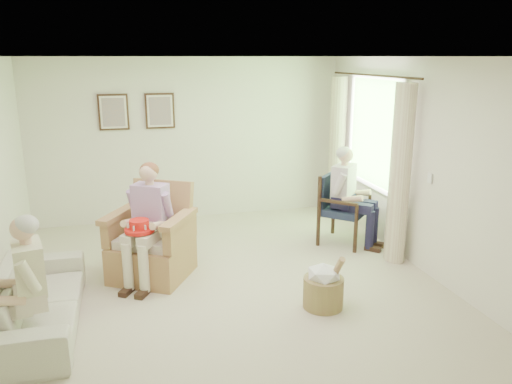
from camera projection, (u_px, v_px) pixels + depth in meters
floor at (224, 287)px, 5.83m from camera, size 5.50×5.50×0.00m
back_wall at (189, 140)px, 8.06m from camera, size 5.00×0.04×2.60m
front_wall at (312, 286)px, 2.93m from camera, size 5.00×0.04×2.60m
right_wall at (423, 166)px, 6.11m from camera, size 0.04×5.50×2.60m
ceiling at (220, 57)px, 5.15m from camera, size 5.00×5.50×0.02m
window at (375, 130)px, 7.14m from camera, size 0.13×2.50×1.63m
curtain_left at (400, 175)px, 6.31m from camera, size 0.34×0.34×2.30m
curtain_right at (337, 148)px, 8.14m from camera, size 0.34×0.34×2.30m
framed_print_left at (113, 112)px, 7.61m from camera, size 0.45×0.05×0.55m
framed_print_right at (160, 111)px, 7.78m from camera, size 0.45×0.05×0.55m
wicker_armchair at (151, 248)px, 6.05m from camera, size 0.88×0.88×1.13m
wood_armchair at (342, 205)px, 7.17m from camera, size 0.64×0.60×0.98m
sofa at (37, 300)px, 4.91m from camera, size 1.96×0.77×0.57m
person_wicker at (150, 215)px, 5.79m from camera, size 0.40×0.63×1.39m
person_dark at (348, 190)px, 6.94m from camera, size 0.40×0.63×1.37m
person_sofa at (24, 279)px, 4.40m from camera, size 0.42×0.63×1.24m
red_hat at (139, 227)px, 5.63m from camera, size 0.33×0.33×0.14m
hatbox at (324, 286)px, 5.30m from camera, size 0.50×0.50×0.63m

